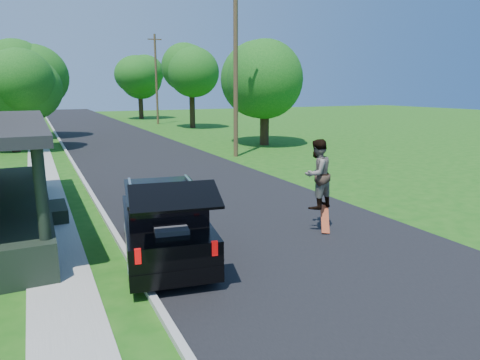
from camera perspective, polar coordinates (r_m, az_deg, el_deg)
name	(u,v)px	position (r m, az deg, el deg)	size (l,w,h in m)	color
ground	(310,256)	(10.75, 9.38, -9.94)	(140.00, 140.00, 0.00)	#185410
street	(134,150)	(28.96, -14.01, 3.86)	(8.00, 120.00, 0.02)	black
curb	(67,154)	(28.43, -22.02, 3.18)	(0.15, 120.00, 0.12)	#ADADA8
sidewalk	(40,156)	(28.37, -25.14, 2.90)	(1.30, 120.00, 0.03)	#97978E
black_suv	(165,223)	(10.43, -10.03, -5.69)	(2.54, 5.00, 2.22)	black
skateboarder	(317,174)	(12.12, 10.23, 0.77)	(1.14, 1.01, 1.96)	black
skateboard	(325,220)	(12.38, 11.25, -5.23)	(0.47, 0.57, 0.71)	#9B2E0D
tree_left_mid	(8,76)	(30.78, -28.58, 12.12)	(5.51, 5.56, 7.40)	black
tree_left_far	(21,72)	(38.56, -27.13, 12.69)	(6.39, 6.16, 7.97)	black
tree_right_near	(264,70)	(30.64, 3.26, 14.43)	(6.33, 5.94, 8.13)	black
tree_right_mid	(191,70)	(44.33, -6.55, 14.35)	(6.21, 6.39, 8.50)	black
tree_right_far	(139,73)	(58.59, -13.33, 13.71)	(6.68, 6.41, 9.07)	black
utility_pole_near	(236,69)	(25.32, -0.58, 14.54)	(1.66, 0.42, 9.81)	#4B3B23
utility_pole_far	(156,79)	(49.45, -11.10, 13.12)	(1.52, 0.33, 9.73)	#4B3B23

